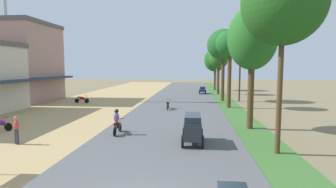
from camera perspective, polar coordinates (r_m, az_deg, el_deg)
name	(u,v)px	position (r m, az deg, el deg)	size (l,w,h in m)	color
shophouse_mid	(24,62)	(39.17, -28.24, 5.99)	(7.78, 8.77, 10.10)	tan
parked_motorbike_second	(0,124)	(21.73, -32.13, -5.36)	(1.80, 0.54, 0.94)	black
parked_motorbike_third	(82,99)	(34.31, -17.84, -1.01)	(1.80, 0.54, 0.94)	black
pedestrian_on_shoulder	(16,129)	(17.41, -29.56, -6.40)	(0.43, 0.37, 1.62)	#33333D
median_tree_nearest	(283,3)	(14.65, 23.31, 17.36)	(4.00, 4.00, 9.49)	#4C351E
median_tree_second	(252,39)	(19.73, 17.49, 11.06)	(3.40, 3.40, 8.52)	#4C351E
median_tree_third	(230,45)	(29.54, 13.06, 10.18)	(3.04, 3.04, 8.29)	#4C351E
median_tree_fourth	(223,45)	(35.54, 11.70, 10.14)	(4.20, 4.20, 9.21)	#4C351E
median_tree_fifth	(219,59)	(44.07, 10.72, 7.33)	(3.11, 3.11, 7.39)	#4C351E
median_tree_sixth	(215,60)	(52.02, 10.00, 7.16)	(4.14, 4.14, 8.02)	#4C351E
streetlamp_near	(223,67)	(39.58, 11.52, 5.59)	(3.16, 0.20, 7.50)	gray
streetlamp_mid	(217,69)	(49.09, 10.34, 5.35)	(3.16, 0.20, 7.07)	gray
utility_pole_near	(240,62)	(35.78, 15.10, 6.56)	(1.80, 0.20, 9.72)	brown
car_van_charcoal	(193,127)	(15.33, 5.28, -7.02)	(1.19, 2.41, 1.67)	#282D33
car_sedan_blue	(202,90)	(44.25, 7.34, 0.91)	(1.10, 2.26, 1.19)	navy
motorbike_foreground_rider	(117,122)	(17.72, -10.77, -5.91)	(0.54, 1.80, 1.66)	black
motorbike_ahead_second	(168,104)	(27.74, -0.03, -2.22)	(0.54, 1.80, 0.94)	black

